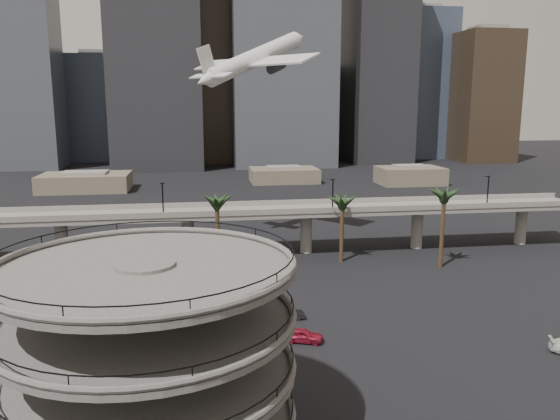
{
  "coord_description": "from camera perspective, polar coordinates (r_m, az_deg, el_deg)",
  "views": [
    {
      "loc": [
        -9.06,
        -43.26,
        27.6
      ],
      "look_at": [
        1.86,
        28.0,
        13.62
      ],
      "focal_mm": 35.0,
      "sensor_mm": 36.0,
      "label": 1
    }
  ],
  "objects": [
    {
      "name": "overpass",
      "position": [
        100.74,
        -3.38,
        -0.65
      ],
      "size": [
        130.0,
        9.3,
        14.7
      ],
      "color": "slate",
      "rests_on": "ground"
    },
    {
      "name": "low_buildings",
      "position": [
        187.88,
        -3.78,
        3.38
      ],
      "size": [
        135.0,
        27.5,
        6.8
      ],
      "color": "brown",
      "rests_on": "ground"
    },
    {
      "name": "palm_trees",
      "position": [
        92.32,
        5.9,
        0.82
      ],
      "size": [
        42.4,
        10.4,
        14.0
      ],
      "color": "#47331E",
      "rests_on": "ground"
    },
    {
      "name": "car_a",
      "position": [
        66.07,
        2.39,
        -12.95
      ],
      "size": [
        5.19,
        3.35,
        1.64
      ],
      "primitive_type": "imported",
      "rotation": [
        0.0,
        0.0,
        1.25
      ],
      "color": "maroon",
      "rests_on": "ground"
    },
    {
      "name": "ground",
      "position": [
        52.11,
        2.83,
        -21.02
      ],
      "size": [
        700.0,
        700.0,
        0.0
      ],
      "primitive_type": "plane",
      "color": "black",
      "rests_on": "ground"
    },
    {
      "name": "car_b",
      "position": [
        72.45,
        0.85,
        -10.8
      ],
      "size": [
        4.46,
        1.61,
        1.46
      ],
      "primitive_type": "imported",
      "rotation": [
        0.0,
        0.0,
        1.58
      ],
      "color": "black",
      "rests_on": "ground"
    },
    {
      "name": "skyline",
      "position": [
        262.24,
        -3.53,
        15.35
      ],
      "size": [
        269.0,
        86.0,
        130.33
      ],
      "color": "gray",
      "rests_on": "ground"
    },
    {
      "name": "airborne_jet",
      "position": [
        115.87,
        -2.6,
        15.53
      ],
      "size": [
        27.18,
        26.17,
        14.48
      ],
      "rotation": [
        0.0,
        -0.34,
        0.72
      ],
      "color": "silver",
      "rests_on": "ground"
    },
    {
      "name": "parking_ramp",
      "position": [
        43.28,
        -13.53,
        -13.59
      ],
      "size": [
        22.2,
        22.2,
        17.35
      ],
      "color": "#53504E",
      "rests_on": "ground"
    }
  ]
}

